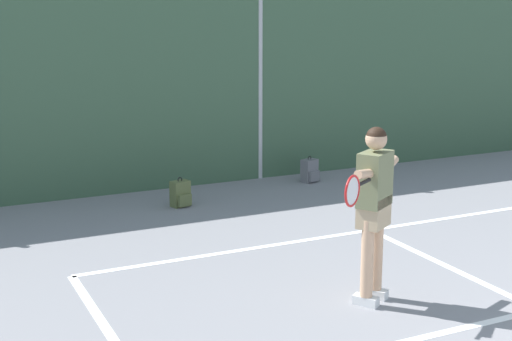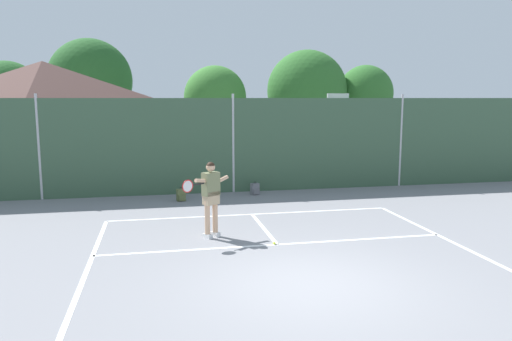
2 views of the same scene
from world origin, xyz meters
The scene contains 5 objects.
chainlink_fence centered at (0.00, 9.00, 1.69)m, with size 26.09×0.09×3.52m.
basketball_hoop centered at (4.43, 10.38, 2.31)m, with size 0.90×0.67×3.55m.
tennis_player centered at (-1.44, 3.40, 1.11)m, with size 1.19×0.89×1.85m.
backpack_olive centered at (-1.94, 7.80, 0.19)m, with size 0.32×0.29×0.46m.
backpack_grey centered at (0.66, 8.35, 0.19)m, with size 0.32×0.31×0.46m.
Camera 1 is at (-5.64, -2.59, 3.04)m, focal length 51.72 mm.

